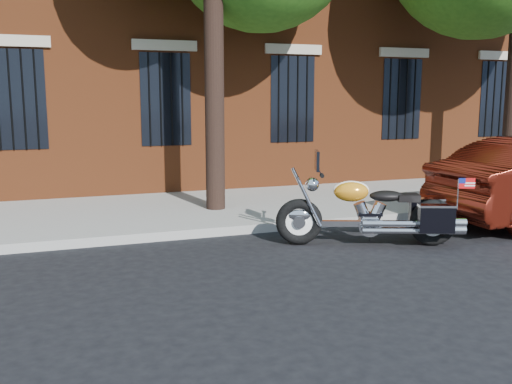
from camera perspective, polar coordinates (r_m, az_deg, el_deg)
name	(u,v)px	position (r m, az deg, el deg)	size (l,w,h in m)	color
ground	(237,258)	(8.12, -1.90, -6.61)	(120.00, 120.00, 0.00)	black
curb	(211,232)	(9.38, -4.48, -3.96)	(40.00, 0.16, 0.15)	gray
sidewalk	(186,210)	(11.17, -7.01, -1.84)	(40.00, 3.60, 0.15)	gray
motorcycle	(376,214)	(8.86, 11.88, -2.18)	(2.62, 1.51, 1.45)	black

